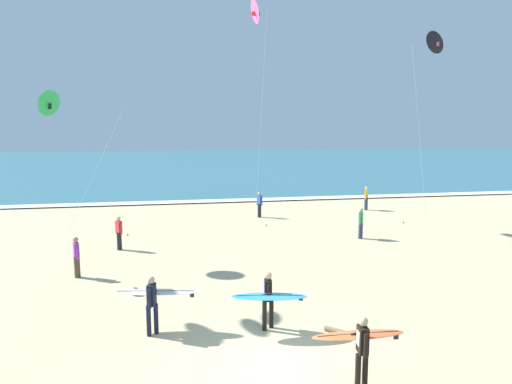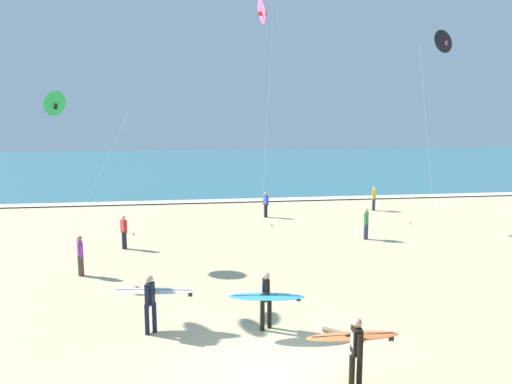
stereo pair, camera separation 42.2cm
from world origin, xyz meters
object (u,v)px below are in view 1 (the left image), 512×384
surfer_trailing (153,297)px  bystander_blue_top (259,204)px  surfer_lead (269,297)px  kite_delta_charcoal_far (436,43)px  kite_delta_emerald_mid (48,104)px  beach_ball (135,291)px  surfer_third (360,342)px  bystander_yellow_top (366,198)px  bystander_red_top (119,233)px  kite_delta_rose_high (256,12)px  bystander_purple_top (77,257)px  driftwood_log (343,332)px  bystander_green_top (361,223)px

surfer_trailing → bystander_blue_top: 16.45m
surfer_lead → kite_delta_charcoal_far: size_ratio=0.20×
kite_delta_emerald_mid → beach_ball: kite_delta_emerald_mid is taller
bystander_blue_top → surfer_third: bearing=-93.4°
bystander_yellow_top → beach_ball: bearing=-136.4°
surfer_third → bystander_red_top: 14.35m
kite_delta_charcoal_far → surfer_trailing: bearing=-140.8°
kite_delta_rose_high → beach_ball: (-6.32, -11.86, -11.98)m
bystander_purple_top → driftwood_log: (8.32, -6.46, -0.74)m
beach_ball → kite_delta_emerald_mid: bearing=124.7°
kite_delta_emerald_mid → kite_delta_charcoal_far: 20.85m
kite_delta_charcoal_far → bystander_red_top: bearing=-168.3°
surfer_lead → surfer_trailing: 3.26m
driftwood_log → surfer_lead: bearing=164.3°
surfer_third → kite_delta_charcoal_far: bearing=56.3°
beach_ball → kite_delta_charcoal_far: bearing=30.6°
bystander_yellow_top → driftwood_log: bearing=-114.7°
surfer_lead → surfer_third: bearing=-64.0°
kite_delta_rose_high → bystander_green_top: (4.42, -5.73, -11.31)m
surfer_trailing → bystander_yellow_top: 21.25m
surfer_lead → kite_delta_emerald_mid: 13.07m
kite_delta_emerald_mid → bystander_yellow_top: (17.83, 8.13, -5.86)m
surfer_third → bystander_purple_top: bearing=131.0°
bystander_yellow_top → driftwood_log: 19.45m
bystander_purple_top → bystander_yellow_top: bearing=34.2°
bystander_purple_top → surfer_lead: bearing=-43.1°
bystander_purple_top → bystander_yellow_top: same height
bystander_purple_top → bystander_red_top: bearing=72.8°
surfer_third → bystander_red_top: size_ratio=1.37×
kite_delta_charcoal_far → bystander_yellow_top: (-2.23, 3.81, -9.56)m
surfer_lead → bystander_red_top: (-5.13, 9.67, -0.24)m
surfer_trailing → driftwood_log: (5.23, -1.12, -0.98)m
surfer_trailing → bystander_green_top: bearing=42.7°
bystander_purple_top → bystander_blue_top: same height
surfer_trailing → kite_delta_emerald_mid: bearing=118.1°
bystander_yellow_top → bystander_blue_top: same height
surfer_trailing → beach_ball: bearing=104.3°
bystander_yellow_top → beach_ball: (-14.13, -13.47, -0.67)m
kite_delta_charcoal_far → bystander_purple_top: kite_delta_charcoal_far is taller
surfer_trailing → surfer_third: 5.93m
surfer_trailing → surfer_third: size_ratio=1.19×
kite_delta_rose_high → kite_delta_charcoal_far: bearing=-12.4°
kite_delta_emerald_mid → bystander_yellow_top: size_ratio=4.56×
surfer_lead → bystander_blue_top: size_ratio=1.37×
kite_delta_charcoal_far → kite_delta_rose_high: size_ratio=0.86×
surfer_third → driftwood_log: surfer_third is taller
kite_delta_emerald_mid → bystander_purple_top: size_ratio=4.56×
bystander_green_top → bystander_blue_top: size_ratio=1.00×
kite_delta_emerald_mid → bystander_red_top: 6.43m
bystander_green_top → driftwood_log: 11.38m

